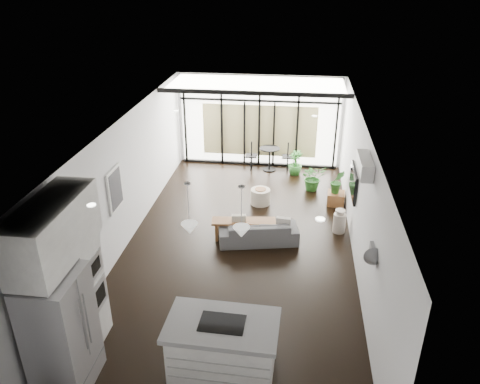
% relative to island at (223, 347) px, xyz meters
% --- Properties ---
extents(floor, '(5.00, 10.00, 0.00)m').
position_rel_island_xyz_m(floor, '(-0.21, 3.44, -0.46)').
color(floor, black).
rests_on(floor, ground).
extents(ceiling, '(5.00, 10.00, 0.00)m').
position_rel_island_xyz_m(ceiling, '(-0.21, 3.44, 2.34)').
color(ceiling, silver).
rests_on(ceiling, ground).
extents(wall_left, '(0.02, 10.00, 2.80)m').
position_rel_island_xyz_m(wall_left, '(-2.71, 3.44, 0.94)').
color(wall_left, silver).
rests_on(wall_left, ground).
extents(wall_right, '(0.02, 10.00, 2.80)m').
position_rel_island_xyz_m(wall_right, '(2.29, 3.44, 0.94)').
color(wall_right, silver).
rests_on(wall_right, ground).
extents(wall_back, '(5.00, 0.02, 2.80)m').
position_rel_island_xyz_m(wall_back, '(-0.21, 8.44, 0.94)').
color(wall_back, silver).
rests_on(wall_back, ground).
extents(wall_front, '(5.00, 0.02, 2.80)m').
position_rel_island_xyz_m(wall_front, '(-0.21, -1.56, 0.94)').
color(wall_front, silver).
rests_on(wall_front, ground).
extents(glazing, '(5.00, 0.20, 2.80)m').
position_rel_island_xyz_m(glazing, '(-0.21, 8.32, 0.94)').
color(glazing, black).
rests_on(glazing, ground).
extents(skylight, '(4.70, 1.90, 0.06)m').
position_rel_island_xyz_m(skylight, '(-0.21, 7.44, 2.31)').
color(skylight, silver).
rests_on(skylight, ceiling).
extents(neighbour_building, '(3.50, 0.02, 1.60)m').
position_rel_island_xyz_m(neighbour_building, '(-0.21, 8.39, 0.64)').
color(neighbour_building, '#CBC688').
rests_on(neighbour_building, ground).
extents(island, '(1.70, 1.04, 0.91)m').
position_rel_island_xyz_m(island, '(0.00, 0.00, 0.00)').
color(island, white).
rests_on(island, floor).
extents(cooktop, '(0.68, 0.47, 0.01)m').
position_rel_island_xyz_m(cooktop, '(-0.00, 0.00, 0.46)').
color(cooktop, black).
rests_on(cooktop, island).
extents(fridge, '(0.74, 0.92, 1.90)m').
position_rel_island_xyz_m(fridge, '(-2.24, -0.51, 0.49)').
color(fridge, '#A7A7AC').
rests_on(fridge, floor).
extents(appliance_column, '(0.66, 0.69, 2.55)m').
position_rel_island_xyz_m(appliance_column, '(-2.40, 0.39, 0.82)').
color(appliance_column, white).
rests_on(appliance_column, floor).
extents(upper_cabinets, '(0.62, 1.75, 0.86)m').
position_rel_island_xyz_m(upper_cabinets, '(-2.33, -0.06, 1.89)').
color(upper_cabinets, white).
rests_on(upper_cabinets, wall_left).
extents(pendant_left, '(0.26, 0.26, 0.18)m').
position_rel_island_xyz_m(pendant_left, '(-0.61, 0.79, 1.56)').
color(pendant_left, silver).
rests_on(pendant_left, ceiling).
extents(pendant_right, '(0.26, 0.26, 0.18)m').
position_rel_island_xyz_m(pendant_right, '(0.19, 0.79, 1.56)').
color(pendant_right, silver).
rests_on(pendant_right, ceiling).
extents(sofa, '(1.84, 0.86, 0.69)m').
position_rel_island_xyz_m(sofa, '(0.19, 3.80, -0.11)').
color(sofa, '#4A4A4C').
rests_on(sofa, floor).
extents(console_bench, '(1.48, 0.52, 0.46)m').
position_rel_island_xyz_m(console_bench, '(-0.15, 3.90, -0.22)').
color(console_bench, brown).
rests_on(console_bench, floor).
extents(pouf, '(0.62, 0.62, 0.41)m').
position_rel_island_xyz_m(pouf, '(0.08, 5.68, -0.25)').
color(pouf, beige).
rests_on(pouf, floor).
extents(crate, '(0.47, 0.47, 0.33)m').
position_rel_island_xyz_m(crate, '(2.04, 5.90, -0.29)').
color(crate, brown).
rests_on(crate, floor).
extents(plant_tall, '(0.87, 0.91, 0.58)m').
position_rel_island_xyz_m(plant_tall, '(1.45, 6.71, -0.17)').
color(plant_tall, '#286423').
rests_on(plant_tall, floor).
extents(plant_med, '(0.73, 0.84, 0.41)m').
position_rel_island_xyz_m(plant_med, '(0.93, 7.73, -0.25)').
color(plant_med, '#286423').
rests_on(plant_med, floor).
extents(plant_crate, '(0.44, 0.69, 0.29)m').
position_rel_island_xyz_m(plant_crate, '(2.04, 5.90, 0.02)').
color(plant_crate, '#286423').
rests_on(plant_crate, crate).
extents(milk_can, '(0.31, 0.31, 0.58)m').
position_rel_island_xyz_m(milk_can, '(2.04, 4.47, -0.17)').
color(milk_can, beige).
rests_on(milk_can, floor).
extents(bistro_set, '(1.48, 0.66, 0.69)m').
position_rel_island_xyz_m(bistro_set, '(0.15, 7.96, -0.11)').
color(bistro_set, black).
rests_on(bistro_set, floor).
extents(tv, '(0.05, 1.10, 0.65)m').
position_rel_island_xyz_m(tv, '(2.25, 4.44, 0.84)').
color(tv, black).
rests_on(tv, wall_right).
extents(ac_unit, '(0.22, 0.90, 0.30)m').
position_rel_island_xyz_m(ac_unit, '(2.17, 2.64, 1.99)').
color(ac_unit, silver).
rests_on(ac_unit, wall_right).
extents(framed_art, '(0.04, 0.70, 0.90)m').
position_rel_island_xyz_m(framed_art, '(-2.68, 2.94, 1.09)').
color(framed_art, black).
rests_on(framed_art, wall_left).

